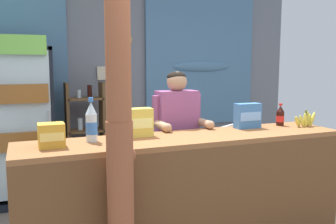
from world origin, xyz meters
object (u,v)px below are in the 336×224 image
at_px(banana_bunch, 306,120).
at_px(snack_box_instant_noodle, 138,122).
at_px(plastic_lawn_chair, 218,154).
at_px(bottle_shelf_rack, 86,134).
at_px(snack_box_choco_powder, 51,135).
at_px(drink_fridge, 16,113).
at_px(snack_box_biscuit, 248,116).
at_px(soda_bottle_water, 91,123).
at_px(stall_counter, 194,186).
at_px(timber_post, 119,129).
at_px(soda_bottle_cola, 280,116).
at_px(shopkeeper, 177,131).

bearing_deg(banana_bunch, snack_box_instant_noodle, 175.45).
bearing_deg(plastic_lawn_chair, snack_box_instant_noodle, -143.12).
xyz_separation_m(bottle_shelf_rack, snack_box_choco_powder, (-0.54, -1.95, 0.38)).
distance_m(drink_fridge, snack_box_biscuit, 2.52).
relative_size(plastic_lawn_chair, snack_box_instant_noodle, 3.71).
xyz_separation_m(drink_fridge, snack_box_biscuit, (1.99, -1.56, 0.07)).
xyz_separation_m(plastic_lawn_chair, snack_box_instant_noodle, (-1.30, -0.98, 0.61)).
bearing_deg(soda_bottle_water, banana_bunch, -1.89).
xyz_separation_m(stall_counter, drink_fridge, (-1.32, 1.82, 0.43)).
xyz_separation_m(drink_fridge, bottle_shelf_rack, (0.80, 0.25, -0.33)).
relative_size(timber_post, soda_bottle_water, 7.22).
xyz_separation_m(drink_fridge, soda_bottle_cola, (2.36, -1.56, 0.05)).
bearing_deg(soda_bottle_water, snack_box_instant_noodle, 9.22).
xyz_separation_m(stall_counter, snack_box_choco_powder, (-1.07, 0.11, 0.48)).
xyz_separation_m(timber_post, soda_bottle_cola, (1.71, 0.56, -0.08)).
bearing_deg(snack_box_instant_noodle, shopkeeper, 34.72).
distance_m(stall_counter, snack_box_biscuit, 0.87).
height_order(timber_post, banana_bunch, timber_post).
relative_size(stall_counter, banana_bunch, 10.14).
xyz_separation_m(drink_fridge, snack_box_choco_powder, (0.25, -1.71, 0.05)).
bearing_deg(drink_fridge, snack_box_biscuit, -38.11).
distance_m(drink_fridge, snack_box_instant_noodle, 1.82).
height_order(soda_bottle_water, banana_bunch, soda_bottle_water).
distance_m(timber_post, drink_fridge, 2.22).
distance_m(shopkeeper, snack_box_biscuit, 0.67).
bearing_deg(soda_bottle_water, drink_fridge, 108.70).
bearing_deg(bottle_shelf_rack, banana_bunch, -47.97).
bearing_deg(shopkeeper, snack_box_choco_powder, -157.58).
bearing_deg(timber_post, snack_box_choco_powder, 133.35).
relative_size(soda_bottle_cola, snack_box_biscuit, 0.89).
height_order(drink_fridge, shopkeeper, drink_fridge).
height_order(stall_counter, drink_fridge, drink_fridge).
bearing_deg(snack_box_biscuit, stall_counter, -158.78).
bearing_deg(soda_bottle_cola, drink_fridge, 146.54).
height_order(bottle_shelf_rack, soda_bottle_cola, bottle_shelf_rack).
relative_size(soda_bottle_water, snack_box_biscuit, 1.41).
xyz_separation_m(soda_bottle_water, soda_bottle_cola, (1.81, 0.07, -0.05)).
distance_m(soda_bottle_water, soda_bottle_cola, 1.81).
relative_size(stall_counter, snack_box_instant_noodle, 11.71).
xyz_separation_m(soda_bottle_cola, banana_bunch, (0.19, -0.13, -0.03)).
distance_m(snack_box_biscuit, snack_box_choco_powder, 1.74).
height_order(snack_box_biscuit, snack_box_instant_noodle, snack_box_instant_noodle).
distance_m(stall_counter, soda_bottle_water, 0.95).
bearing_deg(snack_box_choco_powder, timber_post, -46.65).
height_order(drink_fridge, soda_bottle_cola, drink_fridge).
height_order(timber_post, snack_box_choco_powder, timber_post).
bearing_deg(timber_post, snack_box_instant_noodle, 62.15).
relative_size(timber_post, snack_box_choco_powder, 13.54).
bearing_deg(soda_bottle_cola, stall_counter, -165.94).
xyz_separation_m(plastic_lawn_chair, snack_box_biscuit, (-0.25, -0.97, 0.61)).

